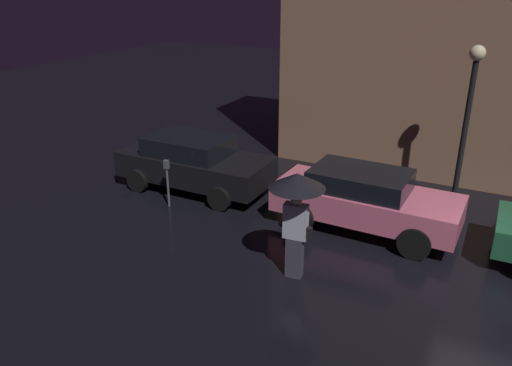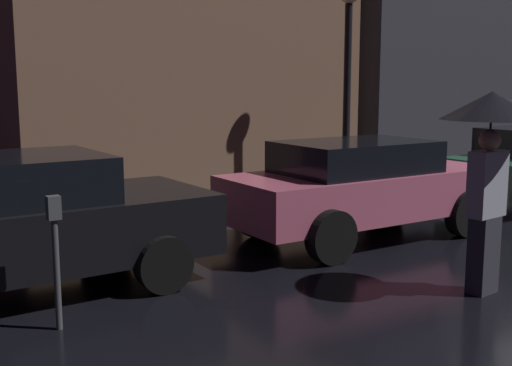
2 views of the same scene
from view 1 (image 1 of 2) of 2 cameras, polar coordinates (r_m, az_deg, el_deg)
The scene contains 7 objects.
ground_plane at distance 10.83m, azimuth 27.08°, elevation -11.10°, with size 60.00×60.00×0.00m, color black.
building_facade_left at distance 16.09m, azimuth 17.69°, elevation 17.75°, with size 7.27×3.00×9.02m.
parked_car_black at distance 13.99m, azimuth -7.12°, elevation 2.40°, with size 4.28×2.01×1.52m.
parked_car_pink at distance 11.88m, azimuth 12.27°, elevation -1.75°, with size 4.28×1.88×1.45m.
pedestrian_with_umbrella at distance 9.39m, azimuth 4.66°, elevation -1.63°, with size 1.08×1.08×2.20m.
parking_meter at distance 12.95m, azimuth -10.10°, elevation 0.54°, with size 0.12×0.10×1.28m.
street_lamp_near at distance 13.23m, azimuth 23.18°, elevation 8.30°, with size 0.37×0.37×4.10m.
Camera 1 is at (-0.65, -9.29, 5.53)m, focal length 35.00 mm.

